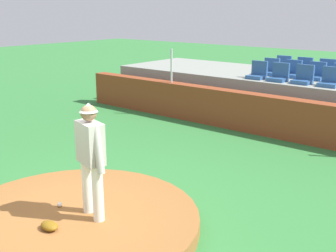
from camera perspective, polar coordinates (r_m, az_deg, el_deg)
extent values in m
plane|color=#317837|center=(6.65, -12.58, -13.41)|extent=(60.00, 60.00, 0.00)
cylinder|color=#935C2D|center=(6.60, -12.64, -12.55)|extent=(3.77, 3.77, 0.23)
cylinder|color=white|center=(6.44, -10.81, -7.94)|extent=(0.16, 0.16, 0.83)
cylinder|color=white|center=(6.16, -9.44, -8.99)|extent=(0.16, 0.16, 0.83)
cube|color=#B7B2A8|center=(6.05, -10.46, -2.24)|extent=(0.52, 0.36, 0.60)
cylinder|color=#B7B2A8|center=(6.28, -11.43, -1.98)|extent=(0.25, 0.16, 0.68)
cylinder|color=#B7B2A8|center=(5.85, -9.38, -3.18)|extent=(0.24, 0.16, 0.68)
sphere|color=#8C6647|center=(5.94, -10.66, 1.74)|extent=(0.23, 0.23, 0.23)
cone|color=#B7B2A8|center=(5.92, -10.70, 2.50)|extent=(0.32, 0.32, 0.13)
sphere|color=white|center=(6.84, -14.41, -10.23)|extent=(0.07, 0.07, 0.07)
ellipsoid|color=brown|center=(6.22, -15.72, -12.84)|extent=(0.31, 0.22, 0.11)
cube|color=brown|center=(11.20, 13.52, 1.36)|extent=(12.94, 0.40, 1.04)
cylinder|color=silver|center=(12.74, 0.47, 8.14)|extent=(0.06, 0.06, 1.00)
cube|color=gray|center=(13.26, 17.99, 3.63)|extent=(12.30, 3.25, 1.23)
cube|color=#2D5792|center=(12.49, 11.82, 6.49)|extent=(0.48, 0.44, 0.10)
cube|color=#2D5792|center=(12.62, 12.27, 7.70)|extent=(0.48, 0.08, 0.40)
cube|color=#2D5792|center=(12.19, 14.57, 6.10)|extent=(0.48, 0.44, 0.10)
cube|color=#2D5792|center=(12.32, 15.01, 7.34)|extent=(0.48, 0.08, 0.40)
cube|color=#2D5792|center=(11.95, 17.61, 5.69)|extent=(0.48, 0.44, 0.10)
cube|color=#2D5792|center=(12.08, 18.04, 6.96)|extent=(0.48, 0.08, 0.40)
cube|color=#2D5792|center=(11.72, 20.86, 5.22)|extent=(0.48, 0.44, 0.10)
cube|color=#2D5792|center=(11.85, 21.26, 6.52)|extent=(0.48, 0.08, 0.40)
cube|color=#2D5792|center=(13.28, 13.46, 6.91)|extent=(0.48, 0.44, 0.10)
cube|color=#2D5792|center=(13.41, 13.87, 8.04)|extent=(0.48, 0.08, 0.40)
cube|color=#2D5792|center=(13.00, 16.23, 6.54)|extent=(0.48, 0.44, 0.10)
cube|color=#2D5792|center=(13.13, 16.63, 7.70)|extent=(0.48, 0.08, 0.40)
cube|color=#2D5792|center=(12.73, 19.17, 6.12)|extent=(0.48, 0.44, 0.10)
cube|color=#2D5792|center=(12.86, 19.56, 7.31)|extent=(0.48, 0.08, 0.40)
cube|color=#2D5792|center=(14.09, 15.02, 7.28)|extent=(0.48, 0.44, 0.10)
cube|color=#2D5792|center=(14.22, 15.40, 8.35)|extent=(0.48, 0.08, 0.40)
cube|color=#2D5792|center=(13.78, 17.65, 6.91)|extent=(0.48, 0.44, 0.10)
cube|color=#2D5792|center=(13.92, 18.02, 8.00)|extent=(0.48, 0.08, 0.40)
cube|color=#2D5792|center=(13.55, 20.39, 6.53)|extent=(0.48, 0.44, 0.10)
cube|color=#2D5792|center=(13.68, 20.75, 7.64)|extent=(0.48, 0.08, 0.40)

